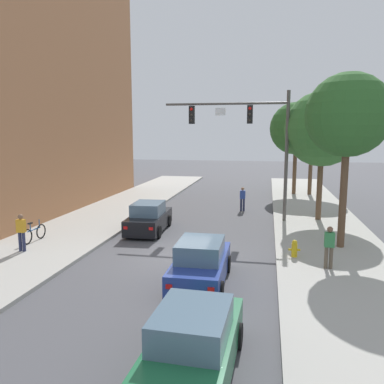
# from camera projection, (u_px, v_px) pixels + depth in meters

# --- Properties ---
(ground_plane) EXTENTS (120.00, 120.00, 0.00)m
(ground_plane) POSITION_uv_depth(u_px,v_px,m) (179.00, 260.00, 16.23)
(ground_plane) COLOR #4C4C51
(sidewalk_left) EXTENTS (5.00, 60.00, 0.15)m
(sidewalk_left) POSITION_uv_depth(u_px,v_px,m) (38.00, 249.00, 17.46)
(sidewalk_left) COLOR #A8A59E
(sidewalk_left) RESTS_ON ground
(sidewalk_right) EXTENTS (5.00, 60.00, 0.15)m
(sidewalk_right) POSITION_uv_depth(u_px,v_px,m) (342.00, 268.00, 14.98)
(sidewalk_right) COLOR #A8A59E
(sidewalk_right) RESTS_ON ground
(building_left_brick) EXTENTS (12.00, 20.00, 18.08)m
(building_left_brick) POSITION_uv_depth(u_px,v_px,m) (2.00, 79.00, 27.26)
(building_left_brick) COLOR #B2754C
(building_left_brick) RESTS_ON ground
(traffic_signal_mast) EXTENTS (7.23, 0.38, 7.50)m
(traffic_signal_mast) POSITION_uv_depth(u_px,v_px,m) (251.00, 131.00, 22.47)
(traffic_signal_mast) COLOR #514C47
(traffic_signal_mast) RESTS_ON sidewalk_right
(car_lead_black) EXTENTS (2.00, 4.32, 1.60)m
(car_lead_black) POSITION_uv_depth(u_px,v_px,m) (149.00, 218.00, 20.82)
(car_lead_black) COLOR black
(car_lead_black) RESTS_ON ground
(car_following_blue) EXTENTS (1.87, 4.26, 1.60)m
(car_following_blue) POSITION_uv_depth(u_px,v_px,m) (201.00, 264.00, 13.53)
(car_following_blue) COLOR navy
(car_following_blue) RESTS_ON ground
(car_third_green) EXTENTS (1.94, 4.29, 1.60)m
(car_third_green) POSITION_uv_depth(u_px,v_px,m) (193.00, 345.00, 8.33)
(car_third_green) COLOR #1E663D
(car_third_green) RESTS_ON ground
(pedestrian_sidewalk_left_walker) EXTENTS (0.36, 0.22, 1.64)m
(pedestrian_sidewalk_left_walker) POSITION_uv_depth(u_px,v_px,m) (21.00, 231.00, 16.78)
(pedestrian_sidewalk_left_walker) COLOR #232847
(pedestrian_sidewalk_left_walker) RESTS_ON sidewalk_left
(pedestrian_crossing_road) EXTENTS (0.36, 0.22, 1.64)m
(pedestrian_crossing_road) POSITION_uv_depth(u_px,v_px,m) (243.00, 198.00, 26.31)
(pedestrian_crossing_road) COLOR #232847
(pedestrian_crossing_road) RESTS_ON ground
(pedestrian_sidewalk_right_walker) EXTENTS (0.36, 0.22, 1.64)m
(pedestrian_sidewalk_right_walker) POSITION_uv_depth(u_px,v_px,m) (329.00, 245.00, 14.61)
(pedestrian_sidewalk_right_walker) COLOR brown
(pedestrian_sidewalk_right_walker) RESTS_ON sidewalk_right
(bicycle_leaning) EXTENTS (0.14, 1.77, 0.98)m
(bicycle_leaning) POSITION_uv_depth(u_px,v_px,m) (34.00, 233.00, 18.38)
(bicycle_leaning) COLOR black
(bicycle_leaning) RESTS_ON sidewalk_left
(fire_hydrant) EXTENTS (0.48, 0.24, 0.72)m
(fire_hydrant) POSITION_uv_depth(u_px,v_px,m) (294.00, 248.00, 16.09)
(fire_hydrant) COLOR gold
(fire_hydrant) RESTS_ON sidewalk_right
(street_tree_nearest) EXTENTS (3.64, 3.64, 7.70)m
(street_tree_nearest) POSITION_uv_depth(u_px,v_px,m) (348.00, 116.00, 16.70)
(street_tree_nearest) COLOR brown
(street_tree_nearest) RESTS_ON sidewalk_right
(street_tree_second) EXTENTS (4.35, 4.35, 7.53)m
(street_tree_second) POSITION_uv_depth(u_px,v_px,m) (322.00, 129.00, 22.38)
(street_tree_second) COLOR brown
(street_tree_second) RESTS_ON sidewalk_right
(street_tree_third) EXTENTS (4.16, 4.16, 7.85)m
(street_tree_third) POSITION_uv_depth(u_px,v_px,m) (312.00, 125.00, 31.81)
(street_tree_third) COLOR brown
(street_tree_third) RESTS_ON sidewalk_right
(street_tree_farthest) EXTENTS (4.35, 4.35, 7.68)m
(street_tree_farthest) POSITION_uv_depth(u_px,v_px,m) (296.00, 129.00, 32.22)
(street_tree_farthest) COLOR brown
(street_tree_farthest) RESTS_ON sidewalk_right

